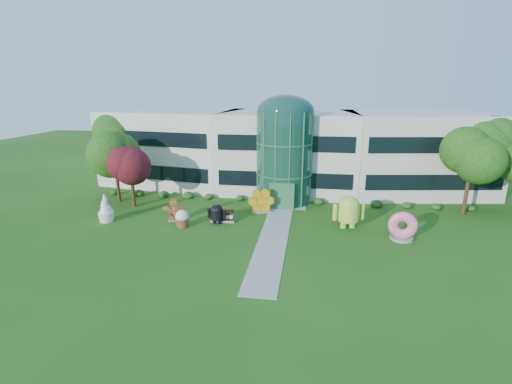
% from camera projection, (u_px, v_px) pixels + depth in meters
% --- Properties ---
extents(ground, '(140.00, 140.00, 0.00)m').
position_uv_depth(ground, '(272.00, 244.00, 29.92)').
color(ground, '#215114').
rests_on(ground, ground).
extents(building, '(46.00, 15.00, 9.30)m').
position_uv_depth(building, '(288.00, 150.00, 45.73)').
color(building, beige).
rests_on(building, ground).
extents(atrium, '(6.00, 6.00, 9.80)m').
position_uv_depth(atrium, '(285.00, 157.00, 39.96)').
color(atrium, '#194738').
rests_on(atrium, ground).
extents(walkway, '(2.40, 20.00, 0.04)m').
position_uv_depth(walkway, '(274.00, 235.00, 31.81)').
color(walkway, '#9E9E93').
rests_on(walkway, ground).
extents(tree_red, '(4.00, 4.00, 6.00)m').
position_uv_depth(tree_red, '(132.00, 179.00, 38.47)').
color(tree_red, '#3F0C14').
rests_on(tree_red, ground).
extents(trees_backdrop, '(52.00, 8.00, 8.40)m').
position_uv_depth(trees_backdrop, '(285.00, 162.00, 41.10)').
color(trees_backdrop, '#194411').
rests_on(trees_backdrop, ground).
extents(android_green, '(3.45, 2.71, 3.45)m').
position_uv_depth(android_green, '(349.00, 209.00, 32.99)').
color(android_green, '#B1D343').
rests_on(android_green, ground).
extents(android_black, '(2.05, 1.53, 2.13)m').
position_uv_depth(android_black, '(217.00, 212.00, 34.18)').
color(android_black, black).
rests_on(android_black, ground).
extents(donut, '(2.53, 1.54, 2.46)m').
position_uv_depth(donut, '(403.00, 225.00, 30.60)').
color(donut, pink).
rests_on(donut, ground).
extents(gingerbread, '(2.54, 1.54, 2.20)m').
position_uv_depth(gingerbread, '(174.00, 209.00, 34.94)').
color(gingerbread, brown).
rests_on(gingerbread, ground).
extents(ice_cream_sandwich, '(2.32, 1.29, 1.00)m').
position_uv_depth(ice_cream_sandwich, '(223.00, 216.00, 34.94)').
color(ice_cream_sandwich, black).
rests_on(ice_cream_sandwich, ground).
extents(honeycomb, '(2.96, 1.89, 2.19)m').
position_uv_depth(honeycomb, '(261.00, 202.00, 37.23)').
color(honeycomb, gold).
rests_on(honeycomb, ground).
extents(froyo, '(2.06, 2.06, 2.68)m').
position_uv_depth(froyo, '(105.00, 208.00, 34.64)').
color(froyo, white).
rests_on(froyo, ground).
extents(cupcake, '(1.53, 1.53, 1.59)m').
position_uv_depth(cupcake, '(182.00, 218.00, 33.46)').
color(cupcake, white).
rests_on(cupcake, ground).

